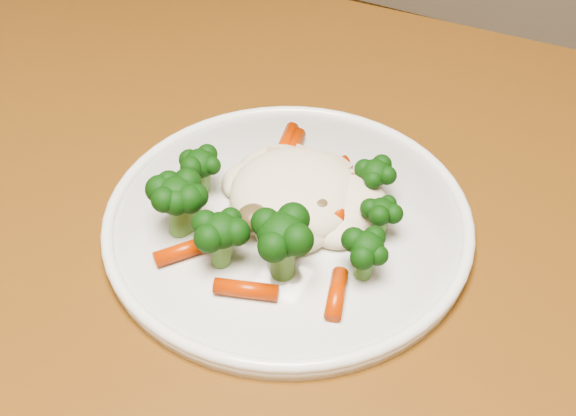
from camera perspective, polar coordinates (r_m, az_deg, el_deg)
The scene contains 3 objects.
dining_table at distance 0.64m, azimuth -3.30°, elevation -8.47°, with size 1.24×0.85×0.75m.
plate at distance 0.57m, azimuth -0.00°, elevation -1.05°, with size 0.29×0.29×0.01m, color white.
meal at distance 0.55m, azimuth -0.99°, elevation 0.55°, with size 0.19×0.20×0.05m.
Camera 1 is at (0.12, -0.60, 1.16)m, focal length 45.00 mm.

